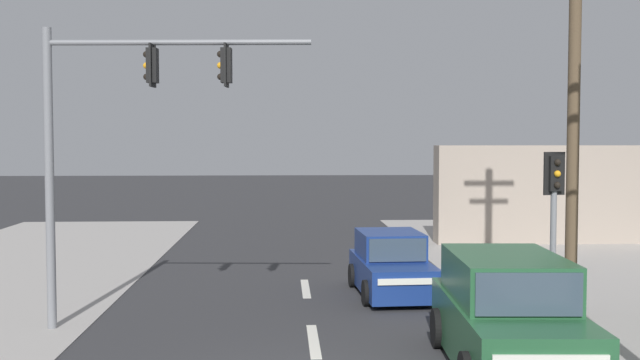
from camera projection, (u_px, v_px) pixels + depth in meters
name	position (u px, v px, depth m)	size (l,w,h in m)	color
lane_dash_mid	(314.00, 341.00, 14.11)	(0.20, 2.40, 0.01)	silver
lane_dash_far	(306.00, 288.00, 19.09)	(0.20, 2.40, 0.01)	silver
utility_pole_midground_right	(574.00, 64.00, 15.82)	(1.80, 0.26, 10.30)	brown
traffic_signal_mast	(114.00, 122.00, 14.74)	(5.28, 0.56, 6.00)	slate
pedestal_signal_right_kerb	(554.00, 211.00, 14.56)	(0.44, 0.30, 3.56)	slate
shopfront_wall_far	(597.00, 194.00, 27.52)	(12.00, 1.00, 3.60)	#A39384
hatchback_kerbside_parked	(391.00, 266.00, 18.32)	(1.92, 3.71, 1.53)	navy
suv_receding_far	(508.00, 317.00, 12.28)	(2.24, 4.62, 1.90)	#235633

